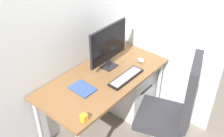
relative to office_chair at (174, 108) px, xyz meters
name	(u,v)px	position (x,y,z in m)	size (l,w,h in m)	color
ground_plane	(105,127)	(-0.18, 0.71, -0.60)	(8.00, 8.00, 0.00)	slate
wall_back	(73,4)	(-0.18, 1.08, 0.80)	(2.29, 0.04, 2.80)	silver
desk	(104,82)	(-0.18, 0.71, 0.07)	(1.39, 0.67, 0.73)	brown
office_chair	(174,108)	(0.00, 0.00, 0.00)	(0.60, 0.60, 1.14)	black
filing_cabinet	(128,88)	(0.27, 0.73, -0.31)	(0.44, 0.52, 0.58)	silver
monitor	(109,44)	(-0.01, 0.79, 0.40)	(0.52, 0.12, 0.47)	black
keyboard	(126,77)	(-0.07, 0.52, 0.15)	(0.42, 0.13, 0.03)	black
mouse	(141,60)	(0.28, 0.58, 0.15)	(0.07, 0.09, 0.04)	#9EA0A5
pen_holder	(122,43)	(0.41, 0.94, 0.18)	(0.09, 0.09, 0.18)	#B2B5BA
notebook	(83,89)	(-0.46, 0.72, 0.14)	(0.16, 0.23, 0.02)	#334C8C
desk_clamp_accessory	(84,118)	(-0.74, 0.43, 0.17)	(0.05, 0.05, 0.07)	orange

